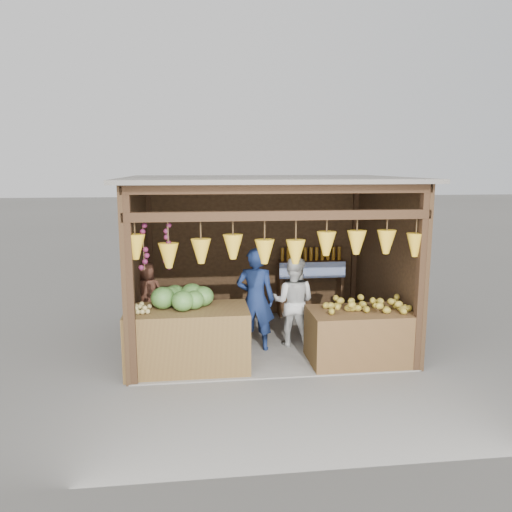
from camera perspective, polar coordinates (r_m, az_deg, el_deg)
The scene contains 12 objects.
ground at distance 8.30m, azimuth 1.03°, elevation -9.65°, with size 80.00×80.00×0.00m, color #514F49.
stall_structure at distance 7.85m, azimuth 0.87°, elevation 1.75°, with size 4.30×3.30×2.66m.
back_shelf at distance 9.47m, azimuth 6.28°, elevation -1.72°, with size 1.25×0.32×1.32m.
counter_left at distance 7.13m, azimuth -7.80°, elevation -9.39°, with size 1.69×0.85×0.88m, color #4D3419.
counter_right at distance 7.48m, azimuth 11.94°, elevation -8.99°, with size 1.52×0.85×0.78m, color #473217.
stool at distance 8.33m, azimuth -12.10°, elevation -8.70°, with size 0.32×0.32×0.30m, color black.
man_standing at distance 7.67m, azimuth -0.07°, elevation -5.01°, with size 0.59×0.39×1.62m, color #15244F.
woman_standing at distance 7.91m, azimuth 4.29°, elevation -5.25°, with size 0.70×0.54×1.43m, color silver.
vendor_seated at distance 8.15m, azimuth -12.28°, elevation -4.29°, with size 0.50×0.32×1.02m, color brown.
melon_pile at distance 7.03m, azimuth -8.18°, elevation -4.56°, with size 1.00×0.50×0.32m, color #195115, non-canonical shape.
tanfruit_pile at distance 6.93m, azimuth -13.18°, elevation -5.75°, with size 0.34×0.40×0.13m, color #988B46, non-canonical shape.
mango_pile at distance 7.34m, azimuth 12.50°, elevation -5.30°, with size 1.40×0.64×0.22m, color #B96D18, non-canonical shape.
Camera 1 is at (-1.08, -7.73, 2.82)m, focal length 35.00 mm.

